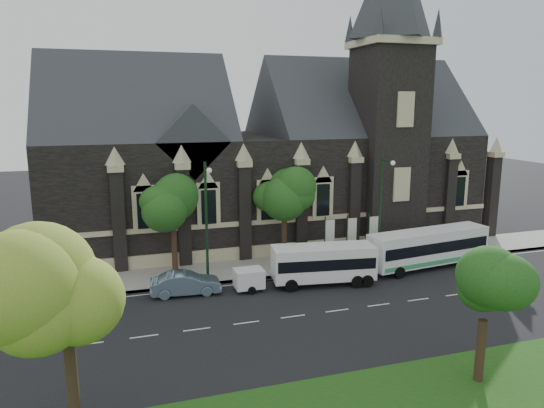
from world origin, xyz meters
name	(u,v)px	position (x,y,z in m)	size (l,w,h in m)	color
ground	(293,317)	(0.00, 0.00, 0.00)	(160.00, 160.00, 0.00)	black
sidewalk	(253,268)	(0.00, 9.50, 0.07)	(80.00, 5.00, 0.15)	gray
museum	(277,154)	(5.12, 18.78, 8.17)	(40.00, 17.70, 29.90)	black
tree_park_near	(72,289)	(-11.77, -8.77, 6.42)	(4.42, 4.42, 8.56)	black
tree_park_east	(486,287)	(6.18, -9.32, 4.62)	(3.40, 3.40, 6.28)	black
tree_walk_right	(286,193)	(3.21, 10.71, 5.82)	(4.08, 4.08, 7.80)	black
tree_walk_left	(175,200)	(-5.80, 10.70, 5.73)	(3.91, 3.91, 7.64)	black
street_lamp_near	(382,205)	(10.00, 7.09, 5.11)	(0.36, 1.88, 9.00)	black
street_lamp_mid	(207,217)	(-4.00, 7.09, 5.11)	(0.36, 1.88, 9.00)	black
banner_flag_left	(328,236)	(6.29, 9.00, 2.38)	(0.90, 0.10, 4.00)	black
banner_flag_center	(350,234)	(8.29, 9.00, 2.38)	(0.90, 0.10, 4.00)	black
banner_flag_right	(372,232)	(10.29, 9.00, 2.38)	(0.90, 0.10, 4.00)	black
tour_coach	(429,247)	(13.60, 5.65, 1.70)	(10.80, 3.58, 3.09)	white
shuttle_bus	(324,262)	(4.08, 4.74, 1.66)	(7.70, 3.49, 2.87)	white
box_trailer	(249,279)	(-1.47, 5.10, 0.89)	(2.93, 1.72, 1.56)	white
sedan	(186,283)	(-5.84, 5.71, 0.79)	(1.68, 4.83, 1.59)	slate
car_far_red	(69,297)	(-13.41, 5.91, 0.62)	(1.47, 3.65, 1.24)	maroon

